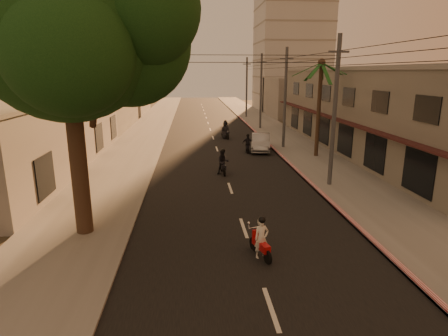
% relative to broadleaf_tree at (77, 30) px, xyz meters
% --- Properties ---
extents(ground, '(160.00, 160.00, 0.00)m').
position_rel_broadleaf_tree_xyz_m(ground, '(6.61, -2.14, -8.48)').
color(ground, '#383023').
rests_on(ground, ground).
extents(road, '(10.00, 140.00, 0.02)m').
position_rel_broadleaf_tree_xyz_m(road, '(6.61, 17.86, -8.47)').
color(road, black).
rests_on(road, ground).
extents(sidewalk_right, '(5.00, 140.00, 0.12)m').
position_rel_broadleaf_tree_xyz_m(sidewalk_right, '(14.11, 17.86, -8.42)').
color(sidewalk_right, slate).
rests_on(sidewalk_right, ground).
extents(sidewalk_left, '(5.00, 140.00, 0.12)m').
position_rel_broadleaf_tree_xyz_m(sidewalk_left, '(-0.89, 17.86, -8.42)').
color(sidewalk_left, slate).
rests_on(sidewalk_left, ground).
extents(curb_stripe, '(0.20, 60.00, 0.20)m').
position_rel_broadleaf_tree_xyz_m(curb_stripe, '(11.71, 12.86, -8.38)').
color(curb_stripe, '#AF121E').
rests_on(curb_stripe, ground).
extents(shophouse_row, '(8.80, 34.20, 7.30)m').
position_rel_broadleaf_tree_xyz_m(shophouse_row, '(20.57, 15.86, -4.83)').
color(shophouse_row, gray).
rests_on(shophouse_row, ground).
extents(left_building, '(8.20, 24.20, 5.20)m').
position_rel_broadleaf_tree_xyz_m(left_building, '(-7.37, 11.86, -5.88)').
color(left_building, gray).
rests_on(left_building, ground).
extents(distant_tower, '(12.10, 12.10, 28.00)m').
position_rel_broadleaf_tree_xyz_m(distant_tower, '(22.61, 53.86, 5.52)').
color(distant_tower, '#B7B5B2').
rests_on(distant_tower, ground).
extents(broadleaf_tree, '(9.60, 8.70, 12.10)m').
position_rel_broadleaf_tree_xyz_m(broadleaf_tree, '(0.00, 0.00, 0.00)').
color(broadleaf_tree, black).
rests_on(broadleaf_tree, ground).
extents(palm_tree, '(5.00, 5.00, 8.20)m').
position_rel_broadleaf_tree_xyz_m(palm_tree, '(14.61, 13.86, -1.33)').
color(palm_tree, black).
rests_on(palm_tree, ground).
extents(utility_poles, '(1.20, 48.26, 9.00)m').
position_rel_broadleaf_tree_xyz_m(utility_poles, '(12.81, 17.86, -1.94)').
color(utility_poles, '#38383A').
rests_on(utility_poles, ground).
extents(filler_right, '(8.00, 14.00, 6.00)m').
position_rel_broadleaf_tree_xyz_m(filler_right, '(20.61, 42.86, -5.48)').
color(filler_right, gray).
rests_on(filler_right, ground).
extents(filler_left_near, '(8.00, 14.00, 4.40)m').
position_rel_broadleaf_tree_xyz_m(filler_left_near, '(-7.39, 31.86, -6.28)').
color(filler_left_near, gray).
rests_on(filler_left_near, ground).
extents(filler_left_far, '(8.00, 14.00, 7.00)m').
position_rel_broadleaf_tree_xyz_m(filler_left_far, '(-7.39, 49.86, -4.98)').
color(filler_left_far, gray).
rests_on(filler_left_far, ground).
extents(scooter_red, '(0.87, 1.67, 1.69)m').
position_rel_broadleaf_tree_xyz_m(scooter_red, '(6.88, -2.93, -7.72)').
color(scooter_red, black).
rests_on(scooter_red, ground).
extents(scooter_mid_a, '(0.91, 1.84, 1.81)m').
position_rel_broadleaf_tree_xyz_m(scooter_mid_a, '(6.45, 9.21, -7.66)').
color(scooter_mid_a, black).
rests_on(scooter_mid_a, ground).
extents(scooter_mid_b, '(1.00, 1.72, 1.69)m').
position_rel_broadleaf_tree_xyz_m(scooter_mid_b, '(9.19, 16.11, -7.72)').
color(scooter_mid_b, black).
rests_on(scooter_mid_b, ground).
extents(scooter_far_a, '(1.21, 1.95, 1.97)m').
position_rel_broadleaf_tree_xyz_m(scooter_far_a, '(7.89, 23.27, -7.59)').
color(scooter_far_a, black).
rests_on(scooter_far_a, ground).
extents(parked_car, '(3.18, 5.15, 1.52)m').
position_rel_broadleaf_tree_xyz_m(parked_car, '(10.49, 16.84, -7.72)').
color(parked_car, '#95989D').
rests_on(parked_car, ground).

